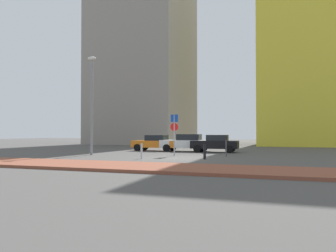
{
  "coord_description": "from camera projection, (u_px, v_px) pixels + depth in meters",
  "views": [
    {
      "loc": [
        6.32,
        -20.29,
        1.69
      ],
      "look_at": [
        -1.04,
        1.64,
        2.14
      ],
      "focal_mm": 34.7,
      "sensor_mm": 36.0,
      "label": 1
    }
  ],
  "objects": [
    {
      "name": "ground_plane",
      "position": [
        175.0,
        158.0,
        21.21
      ],
      "size": [
        120.0,
        120.0,
        0.0
      ],
      "primitive_type": "plane",
      "color": "#4C4947"
    },
    {
      "name": "sidewalk_brick",
      "position": [
        136.0,
        167.0,
        15.27
      ],
      "size": [
        40.0,
        3.59,
        0.14
      ],
      "primitive_type": "cube",
      "color": "brown",
      "rests_on": "ground"
    },
    {
      "name": "parked_car_orange",
      "position": [
        156.0,
        143.0,
        29.64
      ],
      "size": [
        4.17,
        1.99,
        1.44
      ],
      "color": "orange",
      "rests_on": "ground"
    },
    {
      "name": "parked_car_white",
      "position": [
        187.0,
        143.0,
        28.81
      ],
      "size": [
        4.47,
        2.22,
        1.53
      ],
      "color": "white",
      "rests_on": "ground"
    },
    {
      "name": "parked_car_black",
      "position": [
        215.0,
        143.0,
        27.55
      ],
      "size": [
        3.92,
        1.92,
        1.48
      ],
      "color": "black",
      "rests_on": "ground"
    },
    {
      "name": "parking_sign_post",
      "position": [
        174.0,
        129.0,
        23.53
      ],
      "size": [
        0.6,
        0.1,
        3.01
      ],
      "color": "gray",
      "rests_on": "ground"
    },
    {
      "name": "parking_meter",
      "position": [
        226.0,
        143.0,
        22.19
      ],
      "size": [
        0.18,
        0.14,
        1.46
      ],
      "color": "#4C4C51",
      "rests_on": "ground"
    },
    {
      "name": "street_lamp",
      "position": [
        92.0,
        97.0,
        24.38
      ],
      "size": [
        0.7,
        0.36,
        7.41
      ],
      "color": "gray",
      "rests_on": "ground"
    },
    {
      "name": "traffic_bollard_near",
      "position": [
        142.0,
        151.0,
        20.7
      ],
      "size": [
        0.13,
        0.13,
        0.98
      ],
      "primitive_type": "cylinder",
      "color": "#B7B7BC",
      "rests_on": "ground"
    },
    {
      "name": "traffic_bollard_mid",
      "position": [
        205.0,
        152.0,
        20.27
      ],
      "size": [
        0.17,
        0.17,
        0.93
      ],
      "primitive_type": "cylinder",
      "color": "black",
      "rests_on": "ground"
    },
    {
      "name": "building_colorful_midrise",
      "position": [
        318.0,
        31.0,
        43.23
      ],
      "size": [
        15.16,
        14.48,
        30.39
      ],
      "primitive_type": "cube",
      "color": "gold",
      "rests_on": "ground"
    },
    {
      "name": "building_under_construction",
      "position": [
        145.0,
        60.0,
        49.94
      ],
      "size": [
        12.69,
        15.46,
        25.81
      ],
      "primitive_type": "cube",
      "color": "gray",
      "rests_on": "ground"
    }
  ]
}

